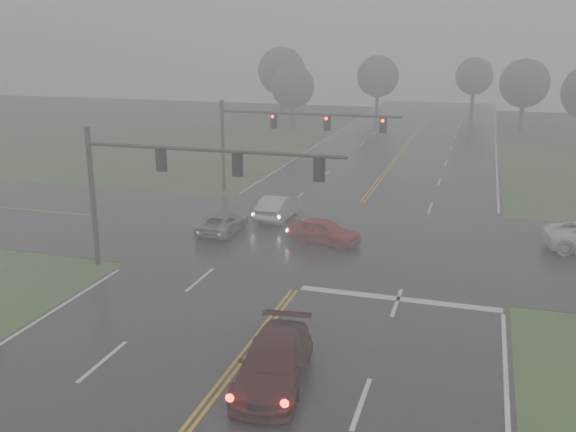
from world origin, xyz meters
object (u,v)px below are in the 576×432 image
(sedan_silver, at_px, (279,219))
(signal_gantry_near, at_px, (164,174))
(car_grey, at_px, (223,233))
(signal_gantry_far, at_px, (276,129))
(sedan_maroon, at_px, (274,384))
(sedan_red, at_px, (324,244))

(sedan_silver, bearing_deg, signal_gantry_near, 80.89)
(car_grey, xyz_separation_m, signal_gantry_far, (0.09, 9.57, 4.60))
(signal_gantry_far, bearing_deg, signal_gantry_near, -90.49)
(sedan_maroon, height_order, signal_gantry_near, signal_gantry_near)
(car_grey, height_order, signal_gantry_near, signal_gantry_near)
(sedan_maroon, xyz_separation_m, sedan_silver, (-5.76, 18.48, 0.00))
(sedan_silver, xyz_separation_m, signal_gantry_near, (-2.19, -10.27, 4.75))
(car_grey, xyz_separation_m, signal_gantry_near, (-0.04, -6.56, 4.75))
(car_grey, bearing_deg, signal_gantry_far, -91.16)
(sedan_red, xyz_separation_m, signal_gantry_near, (-6.03, -6.32, 4.75))
(sedan_red, xyz_separation_m, sedan_silver, (-3.84, 3.96, 0.00))
(car_grey, distance_m, signal_gantry_far, 10.61)
(sedan_maroon, relative_size, sedan_red, 1.28)
(sedan_maroon, bearing_deg, sedan_silver, 100.62)
(sedan_silver, distance_m, signal_gantry_far, 7.72)
(sedan_maroon, distance_m, car_grey, 16.75)
(signal_gantry_far, bearing_deg, sedan_silver, -70.69)
(sedan_red, distance_m, sedan_silver, 5.51)
(signal_gantry_far, bearing_deg, car_grey, -90.56)
(sedan_maroon, bearing_deg, sedan_red, 90.85)
(car_grey, bearing_deg, sedan_maroon, 117.54)
(signal_gantry_far, bearing_deg, sedan_red, -59.03)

